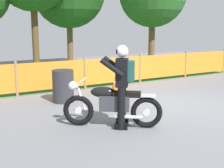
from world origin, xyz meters
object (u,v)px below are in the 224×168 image
Objects in this scene: rider_lead at (122,82)px; traffic_cone at (115,84)px; motorcycle_lead at (111,104)px; spare_drum at (63,86)px.

rider_lead is 3.19× the size of traffic_cone.
motorcycle_lead is at bearing -122.12° from traffic_cone.
motorcycle_lead is 3.27× the size of traffic_cone.
spare_drum is at bearing -47.32° from rider_lead.
rider_lead reaches higher than motorcycle_lead.
rider_lead is at bearing -179.49° from motorcycle_lead.
traffic_cone is (1.59, 2.95, -0.69)m from rider_lead.
motorcycle_lead is 2.44m from spare_drum.
rider_lead is at bearing -83.57° from spare_drum.
traffic_cone is at bearing -82.05° from rider_lead.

